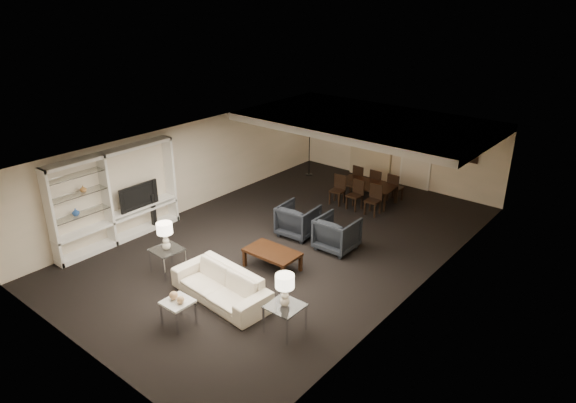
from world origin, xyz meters
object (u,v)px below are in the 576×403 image
Objects in this scene: side_table_left at (168,261)px; floor_speaker at (153,212)px; sofa at (221,285)px; chair_fr at (395,187)px; coffee_table at (272,260)px; chair_nr at (373,200)px; side_table_right at (285,318)px; chair_fm at (378,183)px; armchair_left at (298,220)px; vase_amber at (83,189)px; pendant_light at (375,140)px; chair_nl at (337,190)px; chair_nm at (355,195)px; floor_lamp at (309,151)px; marble_table at (179,313)px; chair_fl at (361,178)px; dining_table at (366,193)px; television at (136,195)px; table_lamp_right at (285,290)px; armchair_right at (337,233)px; table_lamp_left at (165,236)px; vase_blue at (76,212)px.

side_table_left is 0.63× the size of floor_speaker.
sofa is 2.62× the size of chair_fr.
chair_nr is at bearing 86.98° from coffee_table.
chair_fm is at bearing 106.76° from side_table_right.
vase_amber is (-3.26, -3.86, 1.22)m from armchair_left.
pendant_light is 7.79m from vase_amber.
chair_nl and chair_fm have the same top height.
chair_nm reaches higher than side_table_left.
sofa is 7.79m from floor_lamp.
chair_fm is (1.31, 6.93, 0.14)m from side_table_left.
pendant_light is at bearing -15.00° from floor_lamp.
chair_fl reaches higher than marble_table.
side_table_left is at bearing 76.73° from chair_fr.
dining_table is (-0.39, 7.38, 0.03)m from marble_table.
pendant_light is 0.23× the size of sofa.
chair_nm is (-0.39, 5.63, 0.10)m from sofa.
television is 6.80m from chair_fl.
table_lamp_right is 0.65× the size of floor_speaker.
table_lamp_right is 1.24× the size of marble_table.
dining_table reaches higher than marble_table.
marble_table is at bearing -7.92° from vase_amber.
marble_table is at bearing -88.84° from chair_nl.
chair_nl is at bearing 104.37° from sofa.
marble_table is (-1.70, -1.10, -0.03)m from side_table_right.
floor_lamp reaches higher than armchair_left.
chair_nm is (-2.09, 5.63, 0.14)m from side_table_right.
pendant_light reaches higher than armchair_right.
armchair_left is (-0.35, -3.04, -1.50)m from pendant_light.
chair_nl is 1.00× the size of chair_nm.
side_table_right is 3.45m from table_lamp_left.
chair_nm is (-0.39, 6.73, 0.17)m from marble_table.
side_table_left is 0.97× the size of table_lamp_left.
side_table_left is at bearing -78.54° from floor_lamp.
sofa is 5.72m from chair_nl.
chair_nl is 1.77m from chair_fr.
chair_fm is at bearing 94.15° from coffee_table.
chair_nr is at bearing 4.01° from chair_nm.
chair_nr is (0.60, 0.00, 0.00)m from chair_nm.
chair_fr is (0.21, 8.03, 0.17)m from marble_table.
side_table_right is (1.70, 0.00, -0.04)m from sofa.
chair_nl is 0.51× the size of floor_lamp.
chair_nm is (-0.13, -0.71, -1.49)m from pendant_light.
side_table_left reaches higher than coffee_table.
armchair_left is 3.80m from floor_speaker.
floor_speaker is at bearing -95.91° from floor_lamp.
table_lamp_left is at bearing 54.06° from armchair_right.
vase_blue reaches higher than armchair_left.
television reaches higher than chair_nr.
sofa is at bearing -91.44° from dining_table.
pendant_light is at bearing 120.76° from chair_nr.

